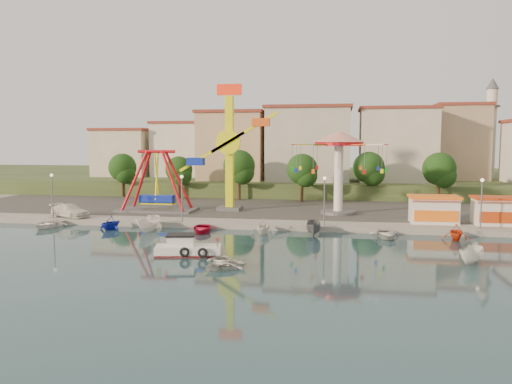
% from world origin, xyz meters
% --- Properties ---
extents(ground, '(200.00, 200.00, 0.00)m').
position_xyz_m(ground, '(0.00, 0.00, 0.00)').
color(ground, '#162F3D').
rests_on(ground, ground).
extents(quay_deck, '(200.00, 100.00, 0.60)m').
position_xyz_m(quay_deck, '(0.00, 62.00, 0.30)').
color(quay_deck, '#9E998E').
rests_on(quay_deck, ground).
extents(asphalt_pad, '(90.00, 28.00, 0.01)m').
position_xyz_m(asphalt_pad, '(0.00, 30.00, 0.60)').
color(asphalt_pad, '#4C4944').
rests_on(asphalt_pad, quay_deck).
extents(hill_terrace, '(200.00, 60.00, 3.00)m').
position_xyz_m(hill_terrace, '(0.00, 67.00, 1.50)').
color(hill_terrace, '#384C26').
rests_on(hill_terrace, ground).
extents(pirate_ship_ride, '(10.00, 5.00, 8.00)m').
position_xyz_m(pirate_ship_ride, '(-13.94, 20.88, 4.39)').
color(pirate_ship_ride, '#59595E').
rests_on(pirate_ship_ride, quay_deck).
extents(kamikaze_tower, '(8.82, 3.10, 16.50)m').
position_xyz_m(kamikaze_tower, '(-4.25, 22.89, 8.35)').
color(kamikaze_tower, '#59595E').
rests_on(kamikaze_tower, quay_deck).
extents(wave_swinger, '(11.60, 11.60, 10.40)m').
position_xyz_m(wave_swinger, '(9.45, 22.12, 8.20)').
color(wave_swinger, '#59595E').
rests_on(wave_swinger, quay_deck).
extents(booth_left, '(5.40, 3.78, 3.08)m').
position_xyz_m(booth_left, '(19.96, 16.49, 2.16)').
color(booth_left, white).
rests_on(booth_left, quay_deck).
extents(booth_mid, '(5.40, 3.78, 3.08)m').
position_xyz_m(booth_mid, '(26.69, 16.49, 2.16)').
color(booth_mid, white).
rests_on(booth_mid, quay_deck).
extents(lamp_post_0, '(0.14, 0.14, 5.00)m').
position_xyz_m(lamp_post_0, '(-24.00, 13.00, 3.10)').
color(lamp_post_0, '#59595E').
rests_on(lamp_post_0, quay_deck).
extents(lamp_post_1, '(0.14, 0.14, 5.00)m').
position_xyz_m(lamp_post_1, '(-8.00, 13.00, 3.10)').
color(lamp_post_1, '#59595E').
rests_on(lamp_post_1, quay_deck).
extents(lamp_post_2, '(0.14, 0.14, 5.00)m').
position_xyz_m(lamp_post_2, '(8.00, 13.00, 3.10)').
color(lamp_post_2, '#59595E').
rests_on(lamp_post_2, quay_deck).
extents(lamp_post_3, '(0.14, 0.14, 5.00)m').
position_xyz_m(lamp_post_3, '(24.00, 13.00, 3.10)').
color(lamp_post_3, '#59595E').
rests_on(lamp_post_3, quay_deck).
extents(tree_0, '(4.60, 4.60, 7.19)m').
position_xyz_m(tree_0, '(-26.00, 36.98, 5.47)').
color(tree_0, '#382314').
rests_on(tree_0, quay_deck).
extents(tree_1, '(4.35, 4.35, 6.80)m').
position_xyz_m(tree_1, '(-16.00, 36.24, 5.20)').
color(tree_1, '#382314').
rests_on(tree_1, quay_deck).
extents(tree_2, '(5.02, 5.02, 7.85)m').
position_xyz_m(tree_2, '(-6.00, 35.81, 5.92)').
color(tree_2, '#382314').
rests_on(tree_2, quay_deck).
extents(tree_3, '(4.68, 4.68, 7.32)m').
position_xyz_m(tree_3, '(4.00, 34.36, 5.55)').
color(tree_3, '#382314').
rests_on(tree_3, quay_deck).
extents(tree_4, '(4.86, 4.86, 7.60)m').
position_xyz_m(tree_4, '(14.00, 37.35, 5.75)').
color(tree_4, '#382314').
rests_on(tree_4, quay_deck).
extents(tree_5, '(4.83, 4.83, 7.54)m').
position_xyz_m(tree_5, '(24.00, 35.54, 5.71)').
color(tree_5, '#382314').
rests_on(tree_5, quay_deck).
extents(building_0, '(9.26, 9.53, 11.87)m').
position_xyz_m(building_0, '(-33.37, 46.06, 8.93)').
color(building_0, beige).
rests_on(building_0, hill_terrace).
extents(building_1, '(12.33, 9.01, 8.63)m').
position_xyz_m(building_1, '(-21.33, 51.38, 7.32)').
color(building_1, silver).
rests_on(building_1, hill_terrace).
extents(building_2, '(11.95, 9.28, 11.23)m').
position_xyz_m(building_2, '(-8.19, 51.96, 8.62)').
color(building_2, tan).
rests_on(building_2, hill_terrace).
extents(building_3, '(12.59, 10.50, 9.20)m').
position_xyz_m(building_3, '(5.60, 48.80, 7.60)').
color(building_3, beige).
rests_on(building_3, hill_terrace).
extents(building_4, '(10.75, 9.23, 9.24)m').
position_xyz_m(building_4, '(19.07, 52.20, 7.62)').
color(building_4, beige).
rests_on(building_4, hill_terrace).
extents(building_5, '(12.77, 10.96, 11.21)m').
position_xyz_m(building_5, '(32.37, 50.33, 8.61)').
color(building_5, tan).
rests_on(building_5, hill_terrace).
extents(minaret, '(2.80, 2.80, 18.00)m').
position_xyz_m(minaret, '(36.00, 54.00, 12.55)').
color(minaret, silver).
rests_on(minaret, hill_terrace).
extents(cabin_motorboat, '(5.79, 3.13, 1.93)m').
position_xyz_m(cabin_motorboat, '(-3.11, -0.97, 0.52)').
color(cabin_motorboat, white).
rests_on(cabin_motorboat, ground).
extents(rowboat_a, '(2.89, 3.76, 0.72)m').
position_xyz_m(rowboat_a, '(0.62, -4.20, 0.36)').
color(rowboat_a, silver).
rests_on(rowboat_a, ground).
extents(rowboat_b, '(3.85, 3.61, 0.65)m').
position_xyz_m(rowboat_b, '(1.11, -5.06, 0.32)').
color(rowboat_b, silver).
rests_on(rowboat_b, ground).
extents(skiff, '(3.05, 3.76, 1.39)m').
position_xyz_m(skiff, '(19.86, -0.36, 0.69)').
color(skiff, white).
rests_on(skiff, ground).
extents(van, '(5.78, 4.01, 1.55)m').
position_xyz_m(van, '(-22.36, 14.00, 1.38)').
color(van, white).
rests_on(van, quay_deck).
extents(moored_boat_0, '(3.50, 4.54, 0.87)m').
position_xyz_m(moored_boat_0, '(-22.69, 9.80, 0.44)').
color(moored_boat_0, white).
rests_on(moored_boat_0, ground).
extents(moored_boat_1, '(3.31, 3.59, 1.57)m').
position_xyz_m(moored_boat_1, '(-15.18, 9.80, 0.79)').
color(moored_boat_1, '#1321A9').
rests_on(moored_boat_1, ground).
extents(moored_boat_2, '(2.17, 4.43, 1.64)m').
position_xyz_m(moored_boat_2, '(-10.83, 9.80, 0.82)').
color(moored_boat_2, white).
rests_on(moored_boat_2, ground).
extents(moored_boat_3, '(3.62, 4.57, 0.85)m').
position_xyz_m(moored_boat_3, '(-4.81, 9.80, 0.43)').
color(moored_boat_3, red).
rests_on(moored_boat_3, ground).
extents(moored_boat_4, '(2.78, 3.19, 1.62)m').
position_xyz_m(moored_boat_4, '(1.80, 9.80, 0.81)').
color(moored_boat_4, white).
rests_on(moored_boat_4, ground).
extents(moored_boat_5, '(1.71, 4.09, 1.55)m').
position_xyz_m(moored_boat_5, '(7.05, 9.80, 0.78)').
color(moored_boat_5, '#56575B').
rests_on(moored_boat_5, ground).
extents(moored_boat_6, '(3.25, 4.34, 0.86)m').
position_xyz_m(moored_boat_6, '(14.28, 9.80, 0.43)').
color(moored_boat_6, silver).
rests_on(moored_boat_6, ground).
extents(moored_boat_7, '(3.21, 3.53, 1.60)m').
position_xyz_m(moored_boat_7, '(20.93, 9.80, 0.80)').
color(moored_boat_7, red).
rests_on(moored_boat_7, ground).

